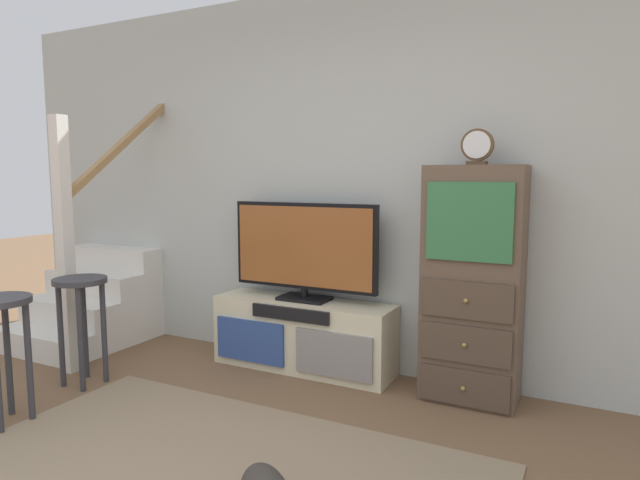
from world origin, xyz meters
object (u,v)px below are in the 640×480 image
(bar_stool_far, at_px, (81,306))
(side_cabinet, at_px, (473,285))
(desk_clock, at_px, (477,147))
(media_console, at_px, (303,335))
(bar_stool_near, at_px, (0,331))
(television, at_px, (304,249))

(bar_stool_far, bearing_deg, side_cabinet, 21.38)
(desk_clock, bearing_deg, bar_stool_far, -158.96)
(desk_clock, bearing_deg, media_console, 179.77)
(media_console, relative_size, bar_stool_near, 1.82)
(media_console, xyz_separation_m, bar_stool_near, (-1.07, -1.53, 0.29))
(television, height_order, bar_stool_near, television)
(media_console, height_order, side_cabinet, side_cabinet)
(bar_stool_near, bearing_deg, media_console, 54.95)
(desk_clock, xyz_separation_m, bar_stool_near, (-2.26, -1.52, -1.02))
(television, bearing_deg, bar_stool_near, -124.64)
(media_console, bearing_deg, bar_stool_near, -125.05)
(desk_clock, bearing_deg, television, 178.62)
(media_console, xyz_separation_m, television, (0.00, 0.02, 0.62))
(side_cabinet, distance_m, bar_stool_near, 2.73)
(media_console, height_order, bar_stool_near, bar_stool_near)
(television, xyz_separation_m, bar_stool_far, (-1.17, -0.94, -0.34))
(side_cabinet, distance_m, desk_clock, 0.84)
(media_console, height_order, bar_stool_far, bar_stool_far)
(television, relative_size, bar_stool_far, 1.53)
(side_cabinet, relative_size, bar_stool_far, 2.01)
(bar_stool_far, bearing_deg, media_console, 37.89)
(media_console, height_order, television, television)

